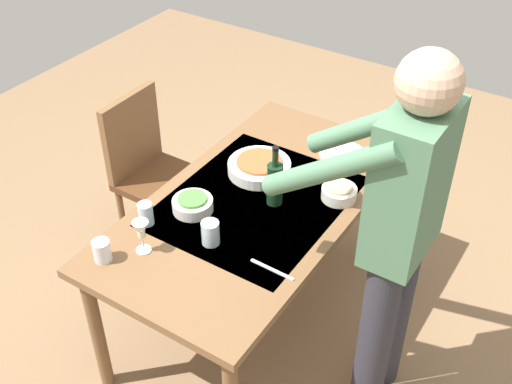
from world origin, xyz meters
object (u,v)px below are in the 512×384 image
(person_server, at_px, (397,229))
(water_cup_near_left, at_px, (146,214))
(side_bowl_bread, at_px, (339,192))
(dinner_plate_near, at_px, (342,154))
(dining_table, at_px, (256,214))
(wine_glass_left, at_px, (141,231))
(chair_near, at_px, (149,164))
(serving_bowl_pasta, at_px, (259,167))
(wine_bottle, at_px, (275,182))
(water_cup_near_right, at_px, (102,251))
(water_cup_far_left, at_px, (210,233))
(side_bowl_salad, at_px, (193,204))

(person_server, distance_m, water_cup_near_left, 1.05)
(side_bowl_bread, distance_m, dinner_plate_near, 0.35)
(dining_table, height_order, wine_glass_left, wine_glass_left)
(chair_near, distance_m, dinner_plate_near, 1.06)
(water_cup_near_left, height_order, serving_bowl_pasta, water_cup_near_left)
(water_cup_near_left, distance_m, serving_bowl_pasta, 0.61)
(wine_bottle, xyz_separation_m, water_cup_near_right, (0.69, -0.38, -0.06))
(water_cup_near_right, bearing_deg, water_cup_near_left, -179.82)
(person_server, distance_m, side_bowl_bread, 0.53)
(wine_glass_left, xyz_separation_m, dinner_plate_near, (-1.06, 0.37, -0.10))
(wine_bottle, distance_m, water_cup_far_left, 0.38)
(person_server, distance_m, water_cup_far_left, 0.75)
(serving_bowl_pasta, relative_size, side_bowl_bread, 1.88)
(dinner_plate_near, bearing_deg, wine_glass_left, -19.10)
(chair_near, height_order, side_bowl_salad, chair_near)
(water_cup_far_left, distance_m, dinner_plate_near, 0.89)
(water_cup_far_left, bearing_deg, water_cup_near_left, -80.95)
(wine_glass_left, relative_size, side_bowl_salad, 0.84)
(water_cup_near_left, xyz_separation_m, dinner_plate_near, (-0.92, 0.47, -0.05))
(person_server, bearing_deg, side_bowl_salad, -82.79)
(water_cup_near_left, xyz_separation_m, serving_bowl_pasta, (-0.58, 0.21, -0.02))
(chair_near, height_order, water_cup_near_right, chair_near)
(chair_near, bearing_deg, wine_glass_left, 40.46)
(person_server, height_order, side_bowl_bread, person_server)
(wine_glass_left, xyz_separation_m, water_cup_near_left, (-0.14, -0.10, -0.05))
(dining_table, bearing_deg, wine_bottle, 115.84)
(water_cup_far_left, bearing_deg, dinner_plate_near, 169.23)
(wine_glass_left, bearing_deg, wine_bottle, 153.20)
(serving_bowl_pasta, bearing_deg, water_cup_far_left, 10.64)
(water_cup_far_left, bearing_deg, person_server, 109.33)
(wine_glass_left, distance_m, side_bowl_salad, 0.33)
(wine_glass_left, distance_m, side_bowl_bread, 0.90)
(chair_near, distance_m, wine_bottle, 0.95)
(water_cup_far_left, relative_size, serving_bowl_pasta, 0.35)
(water_cup_far_left, distance_m, side_bowl_bread, 0.64)
(water_cup_near_left, distance_m, side_bowl_bread, 0.86)
(dinner_plate_near, bearing_deg, wine_bottle, -9.64)
(serving_bowl_pasta, distance_m, dinner_plate_near, 0.44)
(chair_near, xyz_separation_m, side_bowl_salad, (0.38, 0.61, 0.25))
(chair_near, bearing_deg, wine_bottle, 80.87)
(side_bowl_bread, bearing_deg, serving_bowl_pasta, -86.33)
(side_bowl_salad, bearing_deg, wine_glass_left, -1.63)
(person_server, relative_size, wine_glass_left, 11.19)
(chair_near, bearing_deg, serving_bowl_pasta, 91.24)
(wine_glass_left, relative_size, dinner_plate_near, 0.66)
(serving_bowl_pasta, distance_m, side_bowl_salad, 0.41)
(person_server, height_order, water_cup_near_left, person_server)
(chair_near, xyz_separation_m, wine_glass_left, (0.70, 0.60, 0.32))
(wine_bottle, relative_size, wine_glass_left, 1.96)
(chair_near, relative_size, dinner_plate_near, 3.96)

